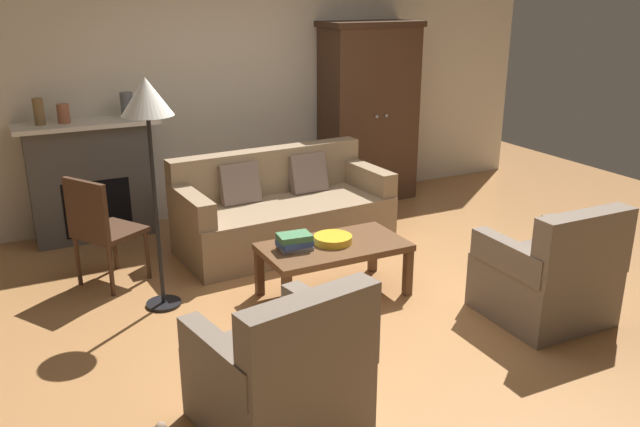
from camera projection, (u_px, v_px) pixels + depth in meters
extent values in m
plane|color=#B27A47|center=(357.00, 298.00, 5.06)|extent=(9.60, 9.60, 0.00)
cube|color=silver|center=(236.00, 77.00, 6.76)|extent=(7.20, 0.10, 2.80)
cube|color=#4C4947|center=(92.00, 182.00, 6.16)|extent=(1.10, 0.36, 1.08)
cube|color=black|center=(98.00, 208.00, 6.07)|extent=(0.60, 0.01, 0.52)
cube|color=white|center=(86.00, 123.00, 5.97)|extent=(1.26, 0.48, 0.04)
cube|color=#472D1E|center=(368.00, 116.00, 7.23)|extent=(1.00, 0.52, 1.88)
cube|color=#3C271A|center=(370.00, 24.00, 6.92)|extent=(1.06, 0.55, 0.06)
sphere|color=#ADAFB5|center=(377.00, 117.00, 6.96)|extent=(0.04, 0.04, 0.04)
sphere|color=#ADAFB5|center=(386.00, 116.00, 7.01)|extent=(0.04, 0.04, 0.04)
cube|color=#937A5B|center=(285.00, 225.00, 5.99)|extent=(1.95, 0.95, 0.44)
cube|color=#937A5B|center=(268.00, 171.00, 6.13)|extent=(1.91, 0.29, 0.42)
cube|color=#937A5B|center=(191.00, 205.00, 5.47)|extent=(0.21, 0.81, 0.22)
cube|color=#937A5B|center=(366.00, 177.00, 6.31)|extent=(0.21, 0.81, 0.22)
cube|color=#7F6B60|center=(239.00, 184.00, 5.87)|extent=(0.37, 0.21, 0.37)
cube|color=#7F6B60|center=(308.00, 173.00, 6.20)|extent=(0.37, 0.21, 0.37)
cube|color=brown|center=(334.00, 247.00, 5.00)|extent=(1.10, 0.60, 0.05)
cube|color=brown|center=(287.00, 299.00, 4.63)|extent=(0.06, 0.06, 0.37)
cube|color=brown|center=(408.00, 273.00, 5.06)|extent=(0.06, 0.06, 0.37)
cube|color=brown|center=(259.00, 272.00, 5.07)|extent=(0.06, 0.06, 0.37)
cube|color=brown|center=(373.00, 250.00, 5.50)|extent=(0.06, 0.06, 0.37)
cylinder|color=gold|center=(333.00, 239.00, 5.01)|extent=(0.29, 0.29, 0.06)
cube|color=gray|center=(295.00, 247.00, 4.89)|extent=(0.26, 0.19, 0.03)
cube|color=#38569E|center=(295.00, 243.00, 4.87)|extent=(0.25, 0.18, 0.05)
cube|color=#427A4C|center=(294.00, 237.00, 4.86)|extent=(0.25, 0.19, 0.05)
cylinder|color=olive|center=(39.00, 112.00, 5.76)|extent=(0.09, 0.09, 0.24)
cylinder|color=#A86042|center=(63.00, 114.00, 5.86)|extent=(0.11, 0.11, 0.17)
cylinder|color=#565B66|center=(127.00, 105.00, 6.08)|extent=(0.12, 0.12, 0.24)
cube|color=#756656|center=(277.00, 389.00, 3.54)|extent=(0.88, 0.88, 0.42)
cube|color=#756656|center=(311.00, 340.00, 3.17)|extent=(0.78, 0.29, 0.46)
cube|color=#756656|center=(326.00, 320.00, 3.63)|extent=(0.24, 0.71, 0.20)
cube|color=#756656|center=(220.00, 358.00, 3.25)|extent=(0.24, 0.71, 0.20)
cube|color=#756656|center=(542.00, 289.00, 4.74)|extent=(0.77, 0.77, 0.42)
cube|color=#756656|center=(583.00, 246.00, 4.33)|extent=(0.76, 0.17, 0.46)
cube|color=#756656|center=(581.00, 241.00, 4.77)|extent=(0.13, 0.70, 0.20)
cube|color=#756656|center=(510.00, 256.00, 4.50)|extent=(0.13, 0.70, 0.20)
cube|color=#472D1E|center=(110.00, 232.00, 5.22)|extent=(0.61, 0.61, 0.04)
cylinder|color=#472D1E|center=(148.00, 255.00, 5.35)|extent=(0.04, 0.04, 0.41)
cylinder|color=#472D1E|center=(115.00, 246.00, 5.54)|extent=(0.04, 0.04, 0.41)
cylinder|color=#472D1E|center=(111.00, 271.00, 5.04)|extent=(0.04, 0.04, 0.41)
cylinder|color=#472D1E|center=(78.00, 261.00, 5.23)|extent=(0.04, 0.04, 0.41)
cube|color=#472D1E|center=(86.00, 209.00, 4.98)|extent=(0.26, 0.40, 0.45)
cylinder|color=black|center=(164.00, 303.00, 4.95)|extent=(0.26, 0.26, 0.02)
cylinder|color=black|center=(156.00, 214.00, 4.72)|extent=(0.03, 0.03, 1.46)
cone|color=white|center=(146.00, 96.00, 4.45)|extent=(0.36, 0.36, 0.26)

